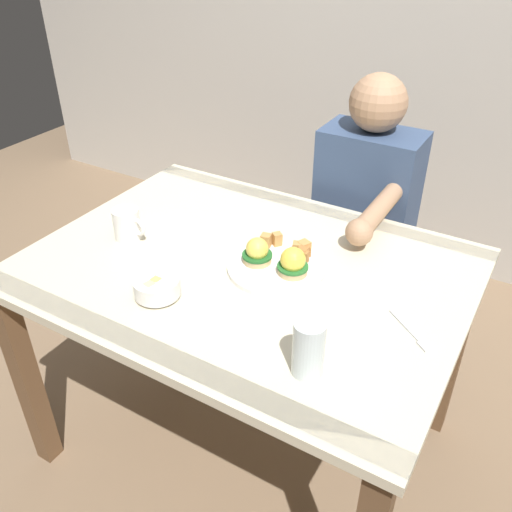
{
  "coord_description": "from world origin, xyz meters",
  "views": [
    {
      "loc": [
        0.67,
        -1.07,
        1.59
      ],
      "look_at": [
        0.03,
        0.0,
        0.78
      ],
      "focal_mm": 38.28,
      "sensor_mm": 36.0,
      "label": 1
    }
  ],
  "objects": [
    {
      "name": "fruit_bowl",
      "position": [
        -0.12,
        -0.24,
        0.77
      ],
      "size": [
        0.12,
        0.12,
        0.06
      ],
      "color": "white",
      "rests_on": "dining_table"
    },
    {
      "name": "ground_plane",
      "position": [
        0.0,
        0.0,
        0.0
      ],
      "size": [
        6.0,
        6.0,
        0.0
      ],
      "primitive_type": "plane",
      "color": "#7F664C"
    },
    {
      "name": "dining_table",
      "position": [
        0.0,
        0.0,
        0.63
      ],
      "size": [
        1.2,
        0.9,
        0.74
      ],
      "color": "beige",
      "rests_on": "ground_plane"
    },
    {
      "name": "fork",
      "position": [
        0.49,
        -0.05,
        0.74
      ],
      "size": [
        0.13,
        0.11,
        0.0
      ],
      "color": "silver",
      "rests_on": "dining_table"
    },
    {
      "name": "diner_person",
      "position": [
        0.12,
        0.6,
        0.65
      ],
      "size": [
        0.34,
        0.54,
        1.14
      ],
      "color": "#33333D",
      "rests_on": "ground_plane"
    },
    {
      "name": "coffee_mug",
      "position": [
        -0.38,
        -0.06,
        0.79
      ],
      "size": [
        0.11,
        0.08,
        0.09
      ],
      "color": "white",
      "rests_on": "dining_table"
    },
    {
      "name": "water_glass_near",
      "position": [
        0.33,
        -0.28,
        0.8
      ],
      "size": [
        0.07,
        0.07,
        0.13
      ],
      "color": "silver",
      "rests_on": "dining_table"
    },
    {
      "name": "eggs_benedict_plate",
      "position": [
        0.09,
        0.03,
        0.77
      ],
      "size": [
        0.27,
        0.27,
        0.09
      ],
      "color": "white",
      "rests_on": "dining_table"
    }
  ]
}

